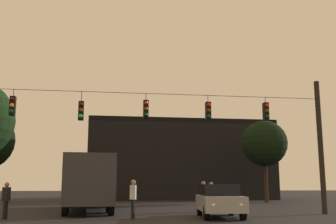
{
  "coord_description": "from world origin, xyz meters",
  "views": [
    {
      "loc": [
        -1.95,
        -8.33,
        1.47
      ],
      "look_at": [
        0.97,
        11.87,
        5.16
      ],
      "focal_mm": 43.5,
      "sensor_mm": 36.0,
      "label": 1
    }
  ],
  "objects_px": {
    "car_near_right": "(219,200)",
    "pedestrian_crossing_left": "(204,195)",
    "car_far_left": "(81,193)",
    "pedestrian_crossing_center": "(211,195)",
    "pedestrian_near_bus": "(6,198)",
    "city_bus": "(89,179)",
    "pedestrian_crossing_right": "(133,197)",
    "tree_right_far": "(264,144)"
  },
  "relations": [
    {
      "from": "pedestrian_crossing_center",
      "to": "tree_right_far",
      "type": "relative_size",
      "value": 0.23
    },
    {
      "from": "car_far_left",
      "to": "pedestrian_crossing_center",
      "type": "xyz_separation_m",
      "value": [
        8.37,
        -15.34,
        0.15
      ]
    },
    {
      "from": "city_bus",
      "to": "pedestrian_crossing_right",
      "type": "distance_m",
      "value": 6.78
    },
    {
      "from": "car_near_right",
      "to": "city_bus",
      "type": "bearing_deg",
      "value": 136.09
    },
    {
      "from": "pedestrian_crossing_center",
      "to": "pedestrian_crossing_right",
      "type": "relative_size",
      "value": 0.97
    },
    {
      "from": "pedestrian_crossing_left",
      "to": "pedestrian_near_bus",
      "type": "relative_size",
      "value": 1.05
    },
    {
      "from": "pedestrian_crossing_center",
      "to": "car_far_left",
      "type": "bearing_deg",
      "value": 118.61
    },
    {
      "from": "city_bus",
      "to": "pedestrian_near_bus",
      "type": "bearing_deg",
      "value": -120.74
    },
    {
      "from": "car_near_right",
      "to": "tree_right_far",
      "type": "distance_m",
      "value": 18.71
    },
    {
      "from": "city_bus",
      "to": "tree_right_far",
      "type": "xyz_separation_m",
      "value": [
        14.98,
        9.91,
        3.31
      ]
    },
    {
      "from": "pedestrian_crossing_right",
      "to": "tree_right_far",
      "type": "distance_m",
      "value": 21.03
    },
    {
      "from": "car_far_left",
      "to": "pedestrian_crossing_right",
      "type": "distance_m",
      "value": 20.47
    },
    {
      "from": "pedestrian_crossing_right",
      "to": "pedestrian_near_bus",
      "type": "height_order",
      "value": "pedestrian_crossing_right"
    },
    {
      "from": "car_far_left",
      "to": "pedestrian_crossing_center",
      "type": "relative_size",
      "value": 2.61
    },
    {
      "from": "city_bus",
      "to": "pedestrian_crossing_left",
      "type": "relative_size",
      "value": 6.54
    },
    {
      "from": "city_bus",
      "to": "pedestrian_crossing_right",
      "type": "xyz_separation_m",
      "value": [
        2.29,
        -6.33,
        -0.89
      ]
    },
    {
      "from": "car_near_right",
      "to": "car_far_left",
      "type": "bearing_deg",
      "value": 110.84
    },
    {
      "from": "pedestrian_crossing_left",
      "to": "car_near_right",
      "type": "bearing_deg",
      "value": -91.12
    },
    {
      "from": "pedestrian_crossing_right",
      "to": "pedestrian_crossing_left",
      "type": "bearing_deg",
      "value": 42.31
    },
    {
      "from": "car_far_left",
      "to": "pedestrian_crossing_right",
      "type": "xyz_separation_m",
      "value": [
        3.55,
        -20.16,
        0.18
      ]
    },
    {
      "from": "pedestrian_near_bus",
      "to": "pedestrian_crossing_right",
      "type": "bearing_deg",
      "value": -7.42
    },
    {
      "from": "car_near_right",
      "to": "car_far_left",
      "type": "distance_m",
      "value": 21.32
    },
    {
      "from": "pedestrian_crossing_center",
      "to": "tree_right_far",
      "type": "height_order",
      "value": "tree_right_far"
    },
    {
      "from": "city_bus",
      "to": "pedestrian_crossing_center",
      "type": "xyz_separation_m",
      "value": [
        7.1,
        -1.5,
        -0.92
      ]
    },
    {
      "from": "pedestrian_crossing_right",
      "to": "pedestrian_near_bus",
      "type": "xyz_separation_m",
      "value": [
        -5.62,
        0.73,
        -0.07
      ]
    },
    {
      "from": "city_bus",
      "to": "car_far_left",
      "type": "height_order",
      "value": "city_bus"
    },
    {
      "from": "car_near_right",
      "to": "pedestrian_crossing_left",
      "type": "height_order",
      "value": "pedestrian_crossing_left"
    },
    {
      "from": "pedestrian_near_bus",
      "to": "tree_right_far",
      "type": "height_order",
      "value": "tree_right_far"
    },
    {
      "from": "car_far_left",
      "to": "tree_right_far",
      "type": "xyz_separation_m",
      "value": [
        16.24,
        -3.92,
        4.38
      ]
    },
    {
      "from": "city_bus",
      "to": "car_far_left",
      "type": "bearing_deg",
      "value": 95.21
    },
    {
      "from": "pedestrian_near_bus",
      "to": "tree_right_far",
      "type": "relative_size",
      "value": 0.22
    },
    {
      "from": "city_bus",
      "to": "tree_right_far",
      "type": "bearing_deg",
      "value": 33.5
    },
    {
      "from": "car_far_left",
      "to": "pedestrian_crossing_center",
      "type": "height_order",
      "value": "pedestrian_crossing_center"
    },
    {
      "from": "car_near_right",
      "to": "pedestrian_crossing_right",
      "type": "bearing_deg",
      "value": -176.65
    },
    {
      "from": "city_bus",
      "to": "pedestrian_crossing_left",
      "type": "height_order",
      "value": "city_bus"
    },
    {
      "from": "car_near_right",
      "to": "pedestrian_crossing_left",
      "type": "distance_m",
      "value": 3.5
    },
    {
      "from": "city_bus",
      "to": "pedestrian_near_bus",
      "type": "height_order",
      "value": "city_bus"
    },
    {
      "from": "city_bus",
      "to": "car_far_left",
      "type": "distance_m",
      "value": 13.94
    },
    {
      "from": "car_near_right",
      "to": "pedestrian_crossing_center",
      "type": "bearing_deg",
      "value": 80.35
    },
    {
      "from": "car_near_right",
      "to": "car_far_left",
      "type": "height_order",
      "value": "same"
    },
    {
      "from": "pedestrian_crossing_center",
      "to": "pedestrian_near_bus",
      "type": "xyz_separation_m",
      "value": [
        -10.43,
        -4.09,
        -0.04
      ]
    },
    {
      "from": "city_bus",
      "to": "car_near_right",
      "type": "xyz_separation_m",
      "value": [
        6.32,
        -6.09,
        -1.07
      ]
    }
  ]
}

